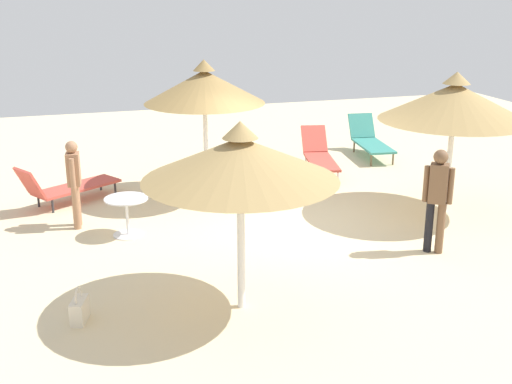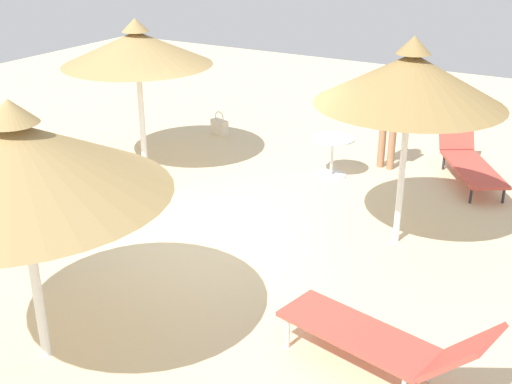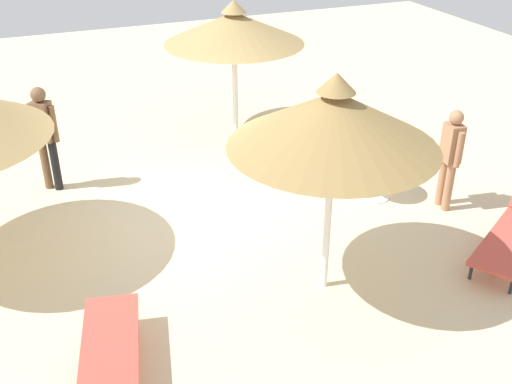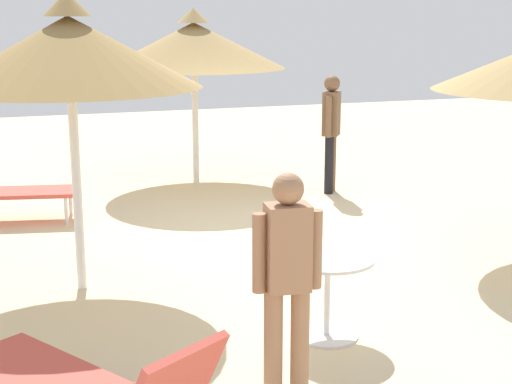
{
  "view_description": "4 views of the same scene",
  "coord_description": "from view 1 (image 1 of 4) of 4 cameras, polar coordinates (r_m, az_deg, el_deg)",
  "views": [
    {
      "loc": [
        -10.39,
        3.82,
        4.2
      ],
      "look_at": [
        -0.06,
        0.73,
        0.73
      ],
      "focal_mm": 45.77,
      "sensor_mm": 36.0,
      "label": 1
    },
    {
      "loc": [
        4.46,
        -6.63,
        4.1
      ],
      "look_at": [
        0.71,
        -0.19,
        0.91
      ],
      "focal_mm": 45.32,
      "sensor_mm": 36.0,
      "label": 2
    },
    {
      "loc": [
        7.66,
        -1.99,
        4.79
      ],
      "look_at": [
        0.99,
        0.68,
        0.84
      ],
      "focal_mm": 43.22,
      "sensor_mm": 36.0,
      "label": 3
    },
    {
      "loc": [
        2.83,
        8.21,
        2.59
      ],
      "look_at": [
        0.24,
        0.74,
        0.72
      ],
      "focal_mm": 53.15,
      "sensor_mm": 36.0,
      "label": 4
    }
  ],
  "objects": [
    {
      "name": "parasol_umbrella_edge",
      "position": [
        12.98,
        -4.53,
        9.16
      ],
      "size": [
        2.4,
        2.4,
        2.78
      ],
      "color": "white",
      "rests_on": "ground"
    },
    {
      "name": "ground",
      "position": [
        11.86,
        3.32,
        -3.17
      ],
      "size": [
        24.0,
        24.0,
        0.1
      ],
      "primitive_type": "cube",
      "color": "beige"
    },
    {
      "name": "parasol_umbrella_back",
      "position": [
        12.56,
        16.98,
        7.55
      ],
      "size": [
        2.77,
        2.77,
        2.67
      ],
      "color": "white",
      "rests_on": "ground"
    },
    {
      "name": "handbag",
      "position": [
        8.86,
        -15.17,
        -9.87
      ],
      "size": [
        0.41,
        0.27,
        0.49
      ],
      "color": "beige",
      "rests_on": "ground"
    },
    {
      "name": "lounge_chair_far_right",
      "position": [
        16.75,
        9.91,
        4.51
      ],
      "size": [
        2.03,
        0.89,
        0.93
      ],
      "color": "teal",
      "rests_on": "ground"
    },
    {
      "name": "parasol_umbrella_front",
      "position": [
        8.24,
        -1.38,
        2.9
      ],
      "size": [
        2.54,
        2.54,
        2.57
      ],
      "color": "white",
      "rests_on": "ground"
    },
    {
      "name": "lounge_chair_far_left",
      "position": [
        13.39,
        -16.31,
        0.49
      ],
      "size": [
        1.58,
        2.05,
        0.9
      ],
      "color": "#CC4C3F",
      "rests_on": "ground"
    },
    {
      "name": "side_table_round",
      "position": [
        11.44,
        -11.23,
        -1.52
      ],
      "size": [
        0.75,
        0.75,
        0.68
      ],
      "color": "silver",
      "rests_on": "ground"
    },
    {
      "name": "person_standing_near_left",
      "position": [
        11.92,
        -15.61,
        1.11
      ],
      "size": [
        0.48,
        0.25,
        1.58
      ],
      "color": "#A57554",
      "rests_on": "ground"
    },
    {
      "name": "lounge_chair_center",
      "position": [
        14.94,
        5.55,
        3.24
      ],
      "size": [
        2.18,
        1.0,
        0.94
      ],
      "color": "#CC4C3F",
      "rests_on": "ground"
    },
    {
      "name": "person_standing_near_right",
      "position": [
        10.75,
        15.58,
        -0.2
      ],
      "size": [
        0.34,
        0.4,
        1.72
      ],
      "color": "black",
      "rests_on": "ground"
    }
  ]
}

